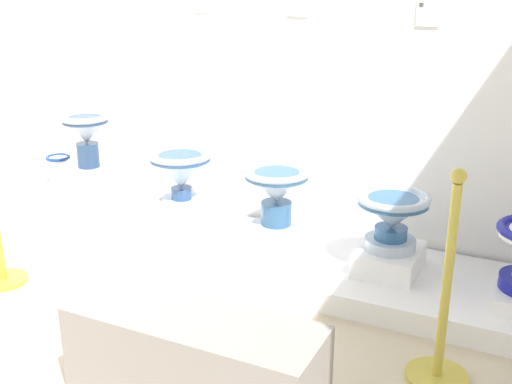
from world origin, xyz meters
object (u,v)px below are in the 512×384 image
Objects in this scene: antique_toilet_slender_white at (181,171)px; info_placard_third at (299,4)px; antique_toilet_rightmost at (86,135)px; antique_toilet_pale_glazed at (277,190)px; info_placard_second at (203,2)px; museum_bench at (194,361)px; plinth_block_slender_white at (182,216)px; info_placard_fourth at (428,13)px; plinth_block_pale_glazed at (276,238)px; plinth_block_central_ornate at (389,259)px; antique_toilet_central_ornate at (392,213)px; decorative_vase_companion at (61,188)px; stanchion_post_near_right at (442,326)px; plinth_block_rightmost at (92,192)px.

antique_toilet_slender_white is 2.91× the size of info_placard_third.
antique_toilet_rightmost reaches higher than antique_toilet_pale_glazed.
info_placard_second reaches higher than museum_bench.
plinth_block_slender_white is 2.75× the size of info_placard_fourth.
antique_toilet_pale_glazed is (-0.00, -0.00, 0.30)m from plinth_block_pale_glazed.
info_placard_second is at bearing 163.95° from plinth_block_central_ornate.
antique_toilet_pale_glazed is at bearing -135.00° from plinth_block_pale_glazed.
info_placard_third is 1.00× the size of info_placard_fourth.
antique_toilet_central_ornate is 1.08m from info_placard_fourth.
plinth_block_pale_glazed is 0.70m from plinth_block_central_ornate.
antique_toilet_rightmost reaches higher than decorative_vase_companion.
info_placard_second reaches higher than antique_toilet_pale_glazed.
plinth_block_slender_white is 0.96× the size of antique_toilet_central_ornate.
stanchion_post_near_right is at bearing -44.14° from info_placard_third.
antique_toilet_slender_white is 2.92× the size of info_placard_fourth.
antique_toilet_central_ornate is 0.41× the size of stanchion_post_near_right.
info_placard_fourth is at bearing 87.17° from antique_toilet_central_ornate.
antique_toilet_pale_glazed is 2.88× the size of info_placard_third.
antique_toilet_central_ornate is at bearing -135.00° from plinth_block_central_ornate.
museum_bench reaches higher than plinth_block_slender_white.
antique_toilet_slender_white is 1.36m from antique_toilet_central_ornate.
antique_toilet_central_ornate is (2.04, -0.00, 0.20)m from plinth_block_rightmost.
plinth_block_central_ornate is at bearing 71.25° from museum_bench.
decorative_vase_companion is at bearing -174.35° from info_placard_fourth.
antique_toilet_slender_white is 1.72m from info_placard_fourth.
antique_toilet_rightmost is 1.36m from antique_toilet_pale_glazed.
antique_toilet_rightmost is 2.11m from museum_bench.
decorative_vase_companion reaches higher than plinth_block_central_ornate.
plinth_block_central_ornate is 1.54m from info_placard_third.
antique_toilet_rightmost is at bearing -19.56° from decorative_vase_companion.
plinth_block_central_ornate is (0.69, -0.04, -0.28)m from antique_toilet_pale_glazed.
antique_toilet_pale_glazed is (0.67, -0.02, -0.02)m from antique_toilet_slender_white.
info_placard_fourth is 2.78m from decorative_vase_companion.
museum_bench is (-0.85, -0.60, -0.06)m from stanchion_post_near_right.
plinth_block_rightmost is 0.77× the size of antique_toilet_central_ornate.
antique_toilet_rightmost is 1.14m from info_placard_second.
info_placard_fourth reaches higher than decorative_vase_companion.
antique_toilet_slender_white is 1.23m from info_placard_third.
plinth_block_slender_white is 1.65m from museum_bench.
antique_toilet_rightmost is 0.42× the size of stanchion_post_near_right.
plinth_block_slender_white is 2.74× the size of info_placard_third.
decorative_vase_companion is (-1.72, -0.24, -1.30)m from info_placard_third.
plinth_block_rightmost is at bearing -178.29° from plinth_block_pale_glazed.
plinth_block_slender_white is 1.49m from info_placard_third.
plinth_block_central_ornate is (2.04, -0.00, -0.46)m from antique_toilet_rightmost.
plinth_block_rightmost is 0.76× the size of antique_toilet_pale_glazed.
info_placard_third is (0.64, 0.33, 1.00)m from antique_toilet_slender_white.
plinth_block_rightmost reaches higher than plinth_block_slender_white.
info_placard_second reaches higher than antique_toilet_central_ornate.
antique_toilet_rightmost is 0.70m from antique_toilet_slender_white.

